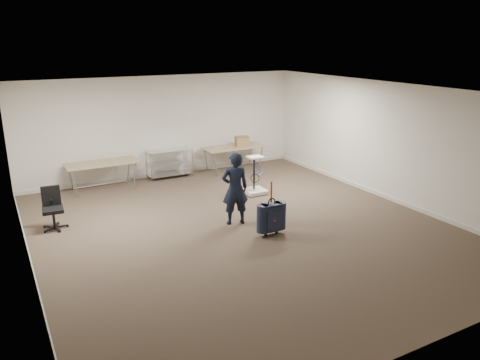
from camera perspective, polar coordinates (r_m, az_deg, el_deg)
ground at (r=9.71m, az=0.21°, el=-5.89°), size 9.00×9.00×0.00m
room_shell at (r=10.84m, az=-3.32°, el=-3.15°), size 8.00×9.00×9.00m
folding_table_left at (r=12.42m, az=-16.49°, el=1.83°), size 1.80×0.75×0.73m
folding_table_right at (r=13.68m, az=-0.79°, el=3.88°), size 1.80×0.75×0.73m
wire_shelf at (r=13.21m, az=-8.61°, el=2.16°), size 1.22×0.47×0.80m
person at (r=9.70m, az=-0.61°, el=-1.05°), size 0.63×0.48×1.55m
suitcase at (r=9.27m, az=3.84°, el=-4.55°), size 0.41×0.24×1.11m
office_chair at (r=10.34m, az=-21.78°, el=-4.13°), size 0.53×0.53×0.87m
equipment_cart at (r=11.74m, az=1.85°, el=-0.48°), size 0.53×0.53×0.97m
cardboard_box at (r=13.74m, az=0.24°, el=4.77°), size 0.43×0.35×0.28m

